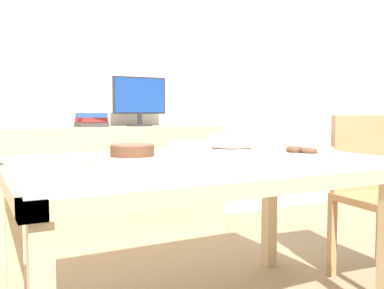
# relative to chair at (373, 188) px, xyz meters

# --- Properties ---
(wall_back) EXTENTS (8.00, 0.10, 2.60)m
(wall_back) POSITION_rel_chair_xyz_m (-1.13, 1.75, 0.78)
(wall_back) COLOR silver
(wall_back) RESTS_ON ground
(dining_table) EXTENTS (1.61, 0.98, 0.75)m
(dining_table) POSITION_rel_chair_xyz_m (-1.13, 0.02, 0.14)
(dining_table) COLOR silver
(dining_table) RESTS_ON ground
(chair) EXTENTS (0.45, 0.45, 0.94)m
(chair) POSITION_rel_chair_xyz_m (0.00, 0.00, 0.00)
(chair) COLOR tan
(chair) RESTS_ON ground
(sideboard) EXTENTS (1.82, 0.44, 0.85)m
(sideboard) POSITION_rel_chair_xyz_m (-1.13, 1.45, -0.10)
(sideboard) COLOR #D1B284
(sideboard) RESTS_ON ground
(computer_monitor) EXTENTS (0.42, 0.20, 0.38)m
(computer_monitor) POSITION_rel_chair_xyz_m (-0.87, 1.45, 0.52)
(computer_monitor) COLOR #262628
(computer_monitor) RESTS_ON sideboard
(book_stack) EXTENTS (0.23, 0.20, 0.10)m
(book_stack) POSITION_rel_chair_xyz_m (-1.24, 1.45, 0.38)
(book_stack) COLOR #3F3838
(book_stack) RESTS_ON sideboard
(cake_chocolate_round) EXTENTS (0.31, 0.31, 0.06)m
(cake_chocolate_round) POSITION_rel_chair_xyz_m (-1.41, 0.10, 0.26)
(cake_chocolate_round) COLOR silver
(cake_chocolate_round) RESTS_ON dining_table
(cake_golden_bundt) EXTENTS (0.26, 0.26, 0.09)m
(cake_golden_bundt) POSITION_rel_chair_xyz_m (-0.80, 0.26, 0.27)
(cake_golden_bundt) COLOR silver
(cake_golden_bundt) RESTS_ON dining_table
(pastry_platter) EXTENTS (0.33, 0.33, 0.04)m
(pastry_platter) POSITION_rel_chair_xyz_m (-0.60, -0.12, 0.25)
(pastry_platter) COLOR silver
(pastry_platter) RESTS_ON dining_table
(plate_stack) EXTENTS (0.21, 0.21, 0.06)m
(plate_stack) POSITION_rel_chair_xyz_m (-1.08, 0.19, 0.26)
(plate_stack) COLOR silver
(plate_stack) RESTS_ON dining_table
(tealight_right_edge) EXTENTS (0.04, 0.04, 0.04)m
(tealight_right_edge) POSITION_rel_chair_xyz_m (-1.34, 0.35, 0.24)
(tealight_right_edge) COLOR silver
(tealight_right_edge) RESTS_ON dining_table
(tealight_near_cakes) EXTENTS (0.04, 0.04, 0.04)m
(tealight_near_cakes) POSITION_rel_chair_xyz_m (-0.50, 0.37, 0.24)
(tealight_near_cakes) COLOR silver
(tealight_near_cakes) RESTS_ON dining_table
(tealight_centre) EXTENTS (0.04, 0.04, 0.04)m
(tealight_centre) POSITION_rel_chair_xyz_m (-1.66, -0.18, 0.24)
(tealight_centre) COLOR silver
(tealight_centre) RESTS_ON dining_table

